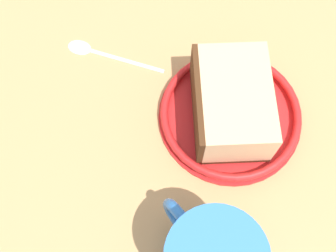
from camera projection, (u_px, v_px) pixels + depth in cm
name	position (u px, v px, depth cm)	size (l,w,h in cm)	color
ground_plane	(176.00, 120.00, 50.52)	(139.72, 139.72, 3.31)	tan
small_plate	(230.00, 115.00, 48.11)	(16.20, 16.20, 1.64)	red
cake_slice	(231.00, 103.00, 45.43)	(12.80, 13.88, 5.85)	#472814
teaspoon	(95.00, 50.00, 51.92)	(8.50, 10.69, 0.80)	silver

